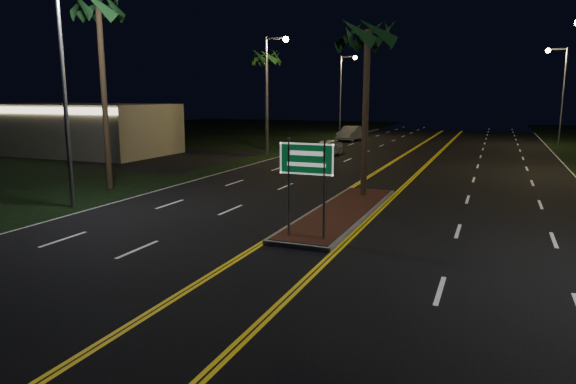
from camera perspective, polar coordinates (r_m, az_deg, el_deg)
The scene contains 14 objects.
ground at distance 14.30m, azimuth -1.89°, elevation -8.39°, with size 120.00×120.00×0.00m, color black.
grass_left at distance 51.74m, azimuth -21.47°, elevation 4.77°, with size 40.00×110.00×0.01m, color black.
median_island at distance 20.63m, azimuth 6.02°, elevation -2.23°, with size 2.25×10.25×0.17m.
highway_sign at distance 16.27m, azimuth 2.06°, elevation 2.66°, with size 1.80×0.08×3.20m.
commercial_building at distance 45.23m, azimuth -22.30°, elevation 6.51°, with size 15.00×8.12×4.00m.
streetlight_left_near at distance 22.98m, azimuth -23.08°, elevation 12.31°, with size 1.91×0.44×9.00m.
streetlight_left_mid at distance 39.77m, azimuth -1.89°, elevation 12.09°, with size 1.91×0.44×9.00m.
streetlight_left_far at distance 58.61m, azimuth 6.23°, elevation 11.58°, with size 1.91×0.44×9.00m.
streetlight_right_far at distance 54.59m, azimuth 27.94°, elevation 10.50°, with size 1.91×0.44×9.00m.
palm_median at distance 23.64m, azimuth 8.84°, elevation 16.88°, with size 2.40×2.40×8.30m.
palm_left_near at distance 27.46m, azimuth -20.32°, elevation 18.44°, with size 2.40×2.40×9.80m.
palm_left_far at distance 44.41m, azimuth -2.41°, elevation 14.64°, with size 2.40×2.40×8.80m.
car_near at distance 40.42m, azimuth 4.33°, elevation 5.10°, with size 1.96×4.58×1.53m, color silver.
car_far at distance 54.60m, azimuth 6.98°, elevation 6.61°, with size 2.25×5.25×1.75m, color silver.
Camera 1 is at (5.51, -12.34, 4.67)m, focal length 32.00 mm.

